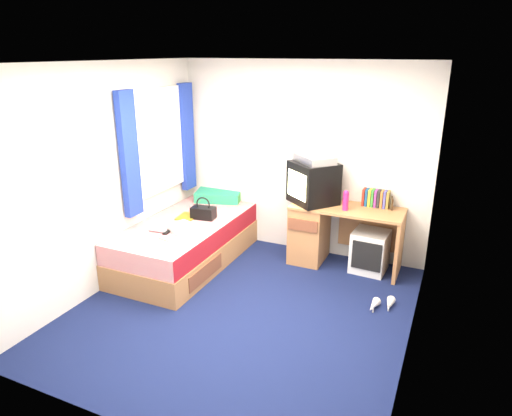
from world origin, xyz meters
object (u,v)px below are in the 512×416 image
at_px(pink_water_bottle, 346,201).
at_px(magazine, 187,217).
at_px(bed, 186,243).
at_px(desk, 323,231).
at_px(white_heels, 381,305).
at_px(crt_tv, 313,183).
at_px(picture_frame, 392,203).
at_px(water_bottle, 158,229).
at_px(handbag, 203,212).
at_px(storage_cube, 370,251).
at_px(aerosol_can, 335,197).
at_px(remote_control, 168,232).
at_px(towel, 183,228).
at_px(colour_swatch_fan, 167,240).
at_px(pillow, 219,196).
at_px(vcr, 315,159).

relative_size(pink_water_bottle, magazine, 0.75).
bearing_deg(bed, desk, 26.04).
bearing_deg(white_heels, desk, 136.32).
distance_m(crt_tv, white_heels, 1.63).
distance_m(picture_frame, magazine, 2.46).
bearing_deg(picture_frame, water_bottle, -163.12).
relative_size(picture_frame, handbag, 0.46).
bearing_deg(storage_cube, handbag, -161.44).
height_order(aerosol_can, remote_control, aerosol_can).
height_order(water_bottle, remote_control, water_bottle).
bearing_deg(towel, colour_swatch_fan, -95.25).
bearing_deg(pink_water_bottle, desk, 157.38).
xyz_separation_m(bed, towel, (0.15, -0.28, 0.32)).
distance_m(desk, white_heels, 1.26).
distance_m(water_bottle, remote_control, 0.12).
height_order(handbag, magazine, handbag).
bearing_deg(white_heels, handbag, 172.54).
height_order(towel, water_bottle, towel).
bearing_deg(remote_control, magazine, 91.39).
distance_m(pillow, storage_cube, 2.16).
bearing_deg(towel, storage_cube, 27.39).
relative_size(picture_frame, pink_water_bottle, 0.67).
relative_size(pink_water_bottle, white_heels, 0.66).
distance_m(towel, colour_swatch_fan, 0.28).
bearing_deg(remote_control, picture_frame, 22.49).
bearing_deg(magazine, bed, -65.01).
bearing_deg(handbag, white_heels, -13.72).
distance_m(towel, water_bottle, 0.29).
distance_m(pillow, vcr, 1.56).
distance_m(storage_cube, white_heels, 0.89).
height_order(pillow, picture_frame, picture_frame).
distance_m(crt_tv, handbag, 1.38).
distance_m(crt_tv, aerosol_can, 0.31).
xyz_separation_m(handbag, remote_control, (-0.14, -0.57, -0.07)).
height_order(desk, magazine, desk).
relative_size(crt_tv, vcr, 1.44).
relative_size(bed, white_heels, 6.33).
bearing_deg(handbag, desk, 15.22).
relative_size(pillow, magazine, 2.16).
bearing_deg(magazine, water_bottle, -94.10).
bearing_deg(desk, white_heels, -43.68).
height_order(desk, handbag, handbag).
relative_size(bed, remote_control, 12.50).
distance_m(picture_frame, towel, 2.42).
relative_size(crt_tv, colour_swatch_fan, 3.07).
relative_size(vcr, remote_control, 2.92).
relative_size(picture_frame, white_heels, 0.44).
bearing_deg(towel, remote_control, -150.06).
bearing_deg(picture_frame, handbag, -173.69).
relative_size(remote_control, white_heels, 0.51).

